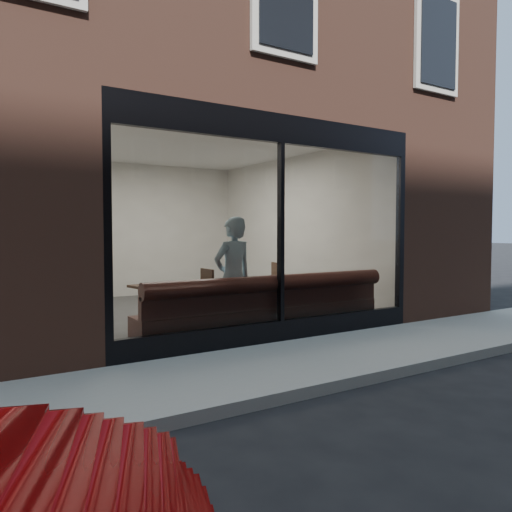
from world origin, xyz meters
TOP-DOWN VIEW (x-y plane):
  - ground at (0.00, 0.00)m, footprint 120.00×120.00m
  - sidewalk_near at (0.00, 1.00)m, footprint 40.00×2.00m
  - kerb_near at (0.00, -0.05)m, footprint 40.00×0.10m
  - host_building_pier_right at (3.75, 8.00)m, footprint 2.50×12.00m
  - host_building_backfill at (0.00, 11.00)m, footprint 5.00×6.00m
  - cafe_floor at (0.00, 5.00)m, footprint 6.00×6.00m
  - cafe_ceiling at (0.00, 5.00)m, footprint 6.00×6.00m
  - cafe_wall_back at (0.00, 7.99)m, footprint 5.00×0.00m
  - cafe_wall_left at (-2.49, 5.00)m, footprint 0.00×6.00m
  - cafe_wall_right at (2.49, 5.00)m, footprint 0.00×6.00m
  - storefront_kick at (0.00, 2.05)m, footprint 5.00×0.10m
  - storefront_header at (0.00, 2.05)m, footprint 5.00×0.10m
  - storefront_mullion at (0.00, 2.05)m, footprint 0.06×0.10m
  - storefront_glass at (0.00, 2.02)m, footprint 4.80×0.00m
  - banquette at (0.00, 2.45)m, footprint 4.00×0.55m
  - person at (-0.44, 2.64)m, footprint 0.70×0.51m
  - cafe_table_left at (-1.36, 3.44)m, footprint 0.68×0.68m
  - cafe_table_right at (0.50, 3.01)m, footprint 0.69×0.69m
  - cafe_chair_left at (-0.55, 3.65)m, footprint 0.44×0.44m
  - cafe_chair_right at (1.37, 4.46)m, footprint 0.47×0.47m
  - wall_poster at (-2.45, 4.40)m, footprint 0.02×0.63m

SIDE VIEW (x-z plane):
  - ground at x=0.00m, z-range 0.00..0.00m
  - sidewalk_near at x=0.00m, z-range 0.00..0.01m
  - cafe_floor at x=0.00m, z-range 0.02..0.02m
  - kerb_near at x=0.00m, z-range 0.00..0.12m
  - storefront_kick at x=0.00m, z-range 0.00..0.30m
  - banquette at x=0.00m, z-range 0.00..0.45m
  - cafe_chair_left at x=-0.55m, z-range 0.22..0.26m
  - cafe_chair_right at x=1.37m, z-range 0.22..0.26m
  - cafe_table_left at x=-1.36m, z-range 0.72..0.76m
  - cafe_table_right at x=0.50m, z-range 0.72..0.76m
  - person at x=-0.44m, z-range 0.00..1.78m
  - storefront_mullion at x=0.00m, z-range 0.30..2.80m
  - storefront_glass at x=0.00m, z-range -0.85..3.95m
  - cafe_wall_back at x=0.00m, z-range -0.90..4.10m
  - cafe_wall_left at x=-2.49m, z-range -1.40..4.60m
  - cafe_wall_right at x=2.49m, z-range -1.40..4.60m
  - host_building_pier_right at x=3.75m, z-range 0.00..3.20m
  - host_building_backfill at x=0.00m, z-range 0.00..3.20m
  - wall_poster at x=-2.45m, z-range 1.25..2.10m
  - storefront_header at x=0.00m, z-range 2.80..3.20m
  - cafe_ceiling at x=0.00m, z-range 3.19..3.19m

